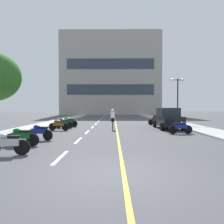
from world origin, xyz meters
name	(u,v)px	position (x,y,z in m)	size (l,w,h in m)	color
ground_plane	(114,122)	(0.00, 21.00, 0.00)	(140.00, 140.00, 0.00)	#47474C
curb_left	(63,120)	(-7.20, 24.00, 0.06)	(2.40, 72.00, 0.12)	#A8A8A3
curb_right	(165,120)	(7.20, 24.00, 0.06)	(2.40, 72.00, 0.12)	#A8A8A3
lane_dash_0	(61,157)	(-2.00, 2.00, 0.00)	(0.14, 2.20, 0.01)	silver
lane_dash_1	(78,140)	(-2.00, 6.00, 0.00)	(0.14, 2.20, 0.01)	silver
lane_dash_2	(87,132)	(-2.00, 10.00, 0.00)	(0.14, 2.20, 0.01)	silver
lane_dash_3	(92,127)	(-2.00, 14.00, 0.00)	(0.14, 2.20, 0.01)	silver
lane_dash_4	(96,124)	(-2.00, 18.00, 0.00)	(0.14, 2.20, 0.01)	silver
lane_dash_5	(98,121)	(-2.00, 22.00, 0.00)	(0.14, 2.20, 0.01)	silver
lane_dash_6	(100,120)	(-2.00, 26.00, 0.00)	(0.14, 2.20, 0.01)	silver
lane_dash_7	(102,118)	(-2.00, 30.00, 0.00)	(0.14, 2.20, 0.01)	silver
lane_dash_8	(103,117)	(-2.00, 34.00, 0.00)	(0.14, 2.20, 0.01)	silver
lane_dash_9	(104,116)	(-2.00, 38.00, 0.00)	(0.14, 2.20, 0.01)	silver
lane_dash_10	(105,116)	(-2.00, 42.00, 0.00)	(0.14, 2.20, 0.01)	silver
lane_dash_11	(105,115)	(-2.00, 46.00, 0.00)	(0.14, 2.20, 0.01)	silver
centre_line_yellow	(115,121)	(0.25, 24.00, 0.00)	(0.12, 66.00, 0.01)	gold
office_building	(111,75)	(-0.73, 49.86, 10.27)	(24.83, 9.84, 20.54)	#9E998E
street_lamp_mid	(178,90)	(7.15, 17.84, 3.77)	(1.46, 0.36, 4.97)	black
parked_car_near	(168,118)	(4.69, 12.51, 0.92)	(1.96, 4.22, 1.82)	black
motorcycle_0	(7,143)	(-4.14, 2.28, 0.47)	(1.70, 0.60, 0.92)	black
motorcycle_1	(21,136)	(-4.43, 4.22, 0.47)	(1.70, 0.60, 0.92)	black
motorcycle_2	(39,132)	(-4.24, 6.15, 0.47)	(1.64, 0.80, 0.92)	black
motorcycle_3	(181,127)	(4.66, 8.95, 0.47)	(1.70, 0.60, 0.92)	black
motorcycle_4	(59,125)	(-4.39, 11.03, 0.47)	(1.70, 0.60, 0.92)	black
motorcycle_5	(64,123)	(-4.41, 12.83, 0.47)	(1.67, 0.71, 0.92)	black
motorcycle_6	(69,122)	(-4.24, 14.24, 0.47)	(1.65, 0.75, 0.92)	black
motorcycle_7	(156,121)	(4.49, 16.33, 0.47)	(1.69, 0.63, 0.92)	black
cyclist_rider	(113,119)	(-0.09, 11.83, 0.89)	(0.42, 1.77, 1.71)	black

